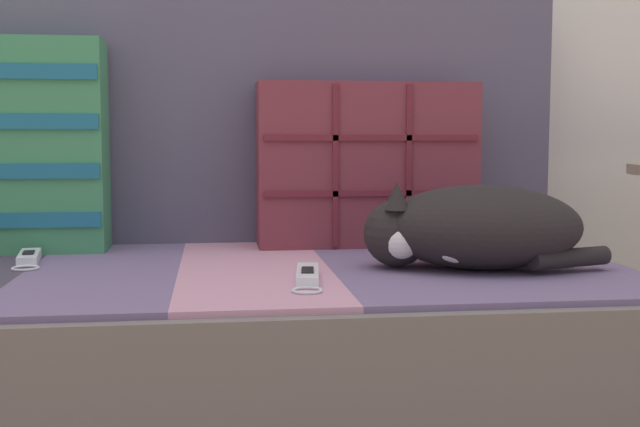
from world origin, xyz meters
The scene contains 6 objects.
couch centered at (0.00, 0.11, 0.18)m, with size 1.72×0.88×0.36m.
sofa_backrest centered at (0.00, 0.48, 0.64)m, with size 1.69×0.14×0.58m.
throw_pillow_quilted centered at (0.39, 0.33, 0.53)m, with size 0.47×0.14×0.35m.
sleeping_cat centered at (0.52, -0.01, 0.43)m, with size 0.43×0.29×0.15m.
game_remote_near centered at (0.22, -0.09, 0.36)m, with size 0.07×0.21×0.02m.
game_remote_far centered at (-0.28, 0.17, 0.36)m, with size 0.07×0.19×0.02m.
Camera 1 is at (0.06, -1.38, 0.59)m, focal length 45.00 mm.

